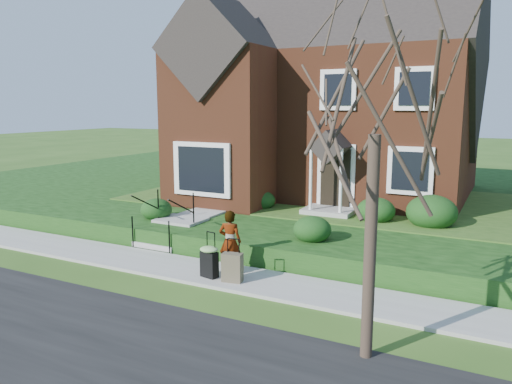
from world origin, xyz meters
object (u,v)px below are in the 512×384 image
Objects in this scene: woman at (230,242)px; suitcase_black at (209,260)px; front_steps at (172,228)px; tree_verge at (376,112)px; suitcase_olive at (232,267)px.

woman is 0.69m from suitcase_black.
suitcase_black is (2.70, -2.16, 0.03)m from front_steps.
woman is 5.68m from tree_verge.
suitcase_olive is at bearing 9.41° from suitcase_black.
front_steps is 2.00× the size of suitcase_olive.
front_steps reaches higher than suitcase_black.
tree_verge reaches higher than suitcase_black.
suitcase_black is at bearing -38.69° from front_steps.
woman is 1.52× the size of suitcase_olive.
front_steps is 1.85× the size of suitcase_black.
front_steps is 3.40m from woman.
suitcase_olive is at bearing 152.36° from tree_verge.
tree_verge is at bearing -37.30° from suitcase_olive.
tree_verge is at bearing 137.40° from woman.
tree_verge is at bearing -13.62° from suitcase_black.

